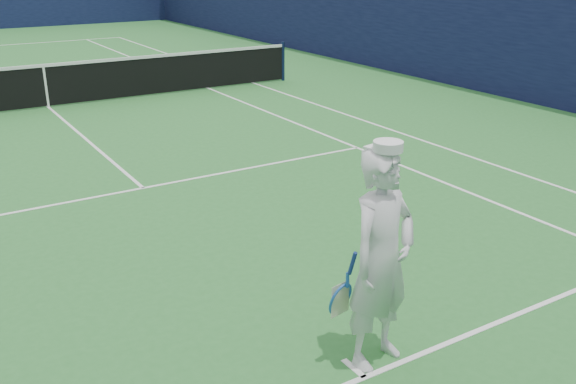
# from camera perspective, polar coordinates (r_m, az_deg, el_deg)

# --- Properties ---
(ground) EXTENTS (80.00, 80.00, 0.00)m
(ground) POSITION_cam_1_polar(r_m,az_deg,el_deg) (16.06, -20.50, 7.05)
(ground) COLOR #2B722F
(ground) RESTS_ON ground
(court_markings) EXTENTS (11.03, 23.83, 0.01)m
(court_markings) POSITION_cam_1_polar(r_m,az_deg,el_deg) (16.06, -20.51, 7.07)
(court_markings) COLOR white
(court_markings) RESTS_ON ground
(windscreen_fence) EXTENTS (20.12, 36.12, 4.00)m
(windscreen_fence) POSITION_cam_1_polar(r_m,az_deg,el_deg) (15.76, -21.43, 14.12)
(windscreen_fence) COLOR #10163B
(windscreen_fence) RESTS_ON ground
(tennis_net) EXTENTS (12.88, 0.09, 1.07)m
(tennis_net) POSITION_cam_1_polar(r_m,az_deg,el_deg) (15.96, -20.75, 8.98)
(tennis_net) COLOR #141E4C
(tennis_net) RESTS_ON ground
(tennis_player) EXTENTS (0.86, 0.60, 2.01)m
(tennis_player) POSITION_cam_1_polar(r_m,az_deg,el_deg) (5.47, 8.31, -5.95)
(tennis_player) COLOR silver
(tennis_player) RESTS_ON ground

